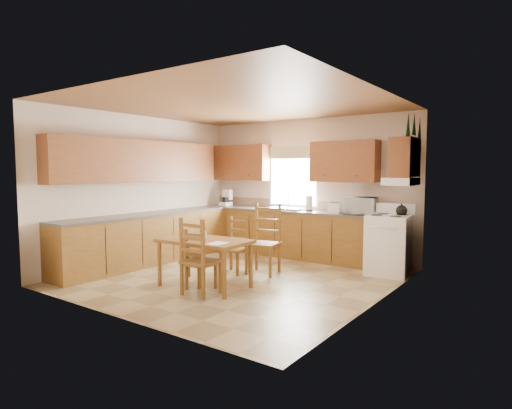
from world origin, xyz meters
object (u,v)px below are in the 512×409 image
Objects in this scene: chair_near_left at (201,259)px; chair_far_right at (234,246)px; stove at (388,245)px; dining_table at (205,263)px; microwave at (360,206)px; chair_near_right at (201,256)px; chair_far_left at (263,239)px.

chair_far_right is at bearing -80.49° from chair_near_left.
stove reaches higher than dining_table.
microwave is 0.56× the size of chair_far_right.
dining_table is 1.25× the size of chair_near_right.
stove reaches higher than chair_far_right.
chair_near_left is 0.82× the size of chair_near_right.
stove is at bearing -125.87° from chair_near_right.
microwave reaches higher than chair_near_right.
chair_far_right is (-0.39, 1.22, -0.07)m from chair_near_right.
microwave is 0.48× the size of chair_near_right.
chair_near_right is (0.20, -0.30, 0.17)m from dining_table.
microwave is 0.59× the size of chair_near_left.
chair_far_right is at bearing -139.61° from microwave.
stove is 0.92m from microwave.
stove is 3.11m from chair_near_right.
stove is at bearing -36.54° from microwave.
dining_table is at bearing -124.96° from microwave.
chair_near_left is at bearing -49.20° from chair_near_right.
chair_far_right is at bearing -74.66° from chair_near_right.
chair_near_left is (-1.88, -2.42, -0.04)m from stove.
stove is 0.73× the size of dining_table.
chair_near_left is 1.07m from chair_far_right.
chair_far_right is at bearing -161.52° from chair_far_left.
stove is 2.04m from chair_far_left.
microwave reaches higher than dining_table.
chair_far_left reaches higher than chair_far_right.
chair_far_right is at bearing 98.70° from dining_table.
chair_far_left is (-1.69, -1.14, 0.09)m from stove.
chair_near_right reaches higher than chair_near_left.
dining_table is 0.15m from chair_near_left.
microwave is 3.09m from chair_near_left.
chair_far_left is 0.49m from chair_far_right.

